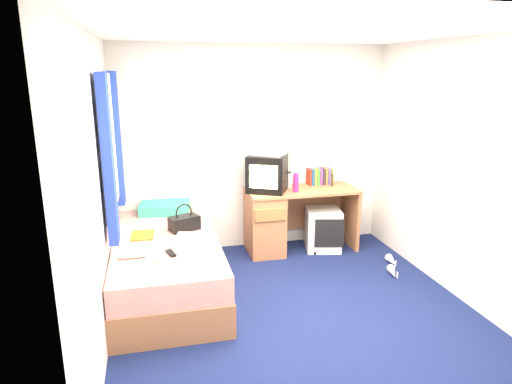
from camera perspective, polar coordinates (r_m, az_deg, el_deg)
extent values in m
plane|color=#0C1438|center=(4.27, 4.98, -14.71)|extent=(3.40, 3.40, 0.00)
plane|color=white|center=(3.71, 5.87, 19.41)|extent=(3.40, 3.40, 0.00)
plane|color=silver|center=(5.42, -0.32, 5.38)|extent=(3.20, 0.00, 3.20)
plane|color=silver|center=(2.35, 18.76, -8.75)|extent=(3.20, 0.00, 3.20)
plane|color=silver|center=(3.65, -19.20, -0.32)|extent=(0.00, 3.40, 3.40)
plane|color=silver|center=(4.57, 24.78, 2.14)|extent=(0.00, 3.40, 3.40)
cube|color=#A26943|center=(4.64, -11.01, -10.24)|extent=(1.00, 2.00, 0.30)
cube|color=#976437|center=(4.32, -3.99, -11.87)|extent=(0.02, 0.70, 0.18)
cube|color=white|center=(4.54, -11.18, -7.16)|extent=(0.98, 1.98, 0.24)
cube|color=teal|center=(5.26, -11.29, -1.93)|extent=(0.59, 0.42, 0.12)
cube|color=#A26943|center=(5.39, 5.74, 0.20)|extent=(1.30, 0.55, 0.03)
cube|color=#A26943|center=(5.38, 1.08, -3.94)|extent=(0.40, 0.52, 0.72)
cube|color=#A26943|center=(5.73, 11.62, -3.06)|extent=(0.04, 0.52, 0.72)
cube|color=#A26943|center=(5.78, 7.22, -1.76)|extent=(0.78, 0.03, 0.55)
cube|color=silver|center=(5.58, 8.35, -4.59)|extent=(0.48, 0.48, 0.50)
cube|color=black|center=(5.24, 1.42, 2.38)|extent=(0.56, 0.54, 0.42)
cube|color=#D6D787|center=(5.05, 0.94, 1.90)|extent=(0.29, 0.16, 0.26)
cube|color=silver|center=(5.19, 1.44, 5.05)|extent=(0.47, 0.44, 0.07)
cube|color=maroon|center=(5.58, 6.64, 1.90)|extent=(0.03, 0.13, 0.20)
cube|color=navy|center=(5.59, 6.97, 1.91)|extent=(0.03, 0.13, 0.20)
cube|color=gold|center=(5.60, 7.31, 1.93)|extent=(0.03, 0.13, 0.20)
cube|color=#337F33|center=(5.62, 7.65, 1.95)|extent=(0.03, 0.13, 0.20)
cube|color=#7F337F|center=(5.63, 7.98, 1.97)|extent=(0.03, 0.13, 0.20)
cube|color=#262626|center=(5.64, 8.31, 1.98)|extent=(0.03, 0.13, 0.20)
cube|color=#B26633|center=(5.65, 8.64, 2.00)|extent=(0.03, 0.13, 0.20)
cube|color=#4C4C99|center=(5.67, 8.97, 2.02)|extent=(0.03, 0.13, 0.20)
cube|color=olive|center=(5.68, 9.30, 2.03)|extent=(0.03, 0.13, 0.20)
cube|color=black|center=(5.62, 9.44, 1.58)|extent=(0.06, 0.12, 0.14)
cylinder|color=#D91E67|center=(5.24, 5.01, 1.10)|extent=(0.08, 0.08, 0.20)
cylinder|color=silver|center=(5.42, 4.22, 1.44)|extent=(0.05, 0.05, 0.18)
cube|color=black|center=(4.67, -8.95, -3.87)|extent=(0.33, 0.26, 0.15)
torus|color=black|center=(4.63, -9.01, -2.54)|extent=(0.17, 0.08, 0.18)
cube|color=silver|center=(4.25, -8.04, -6.12)|extent=(0.34, 0.31, 0.10)
cube|color=gold|center=(4.61, -13.99, -5.27)|extent=(0.23, 0.29, 0.01)
cylinder|color=silver|center=(4.10, -15.04, -7.54)|extent=(0.20, 0.07, 0.07)
cube|color=gold|center=(3.97, -11.11, -8.50)|extent=(0.23, 0.12, 0.01)
cube|color=black|center=(4.12, -10.60, -7.53)|extent=(0.09, 0.17, 0.02)
cube|color=silver|center=(4.47, -18.15, 5.79)|extent=(0.02, 0.90, 1.10)
cube|color=white|center=(4.42, -18.65, 13.35)|extent=(0.06, 1.06, 0.08)
cube|color=white|center=(4.60, -17.42, -1.47)|extent=(0.06, 1.06, 0.08)
cube|color=navy|center=(3.90, -18.01, 3.76)|extent=(0.08, 0.24, 1.40)
cube|color=navy|center=(5.06, -17.03, 6.31)|extent=(0.08, 0.24, 1.40)
cone|color=silver|center=(5.37, 16.66, -8.30)|extent=(0.12, 0.23, 0.09)
cone|color=silver|center=(5.10, 16.75, -9.62)|extent=(0.15, 0.24, 0.09)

